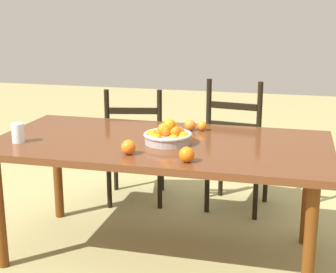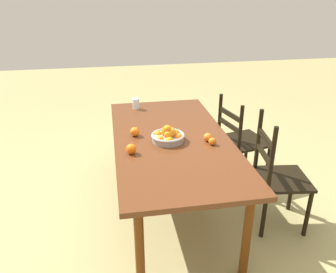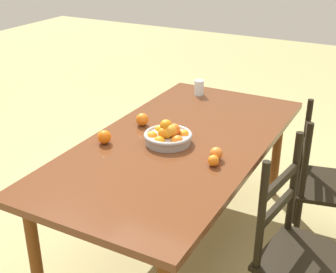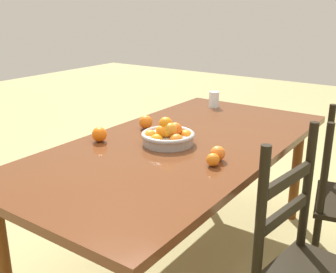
{
  "view_description": "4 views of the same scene",
  "coord_description": "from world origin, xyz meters",
  "px_view_note": "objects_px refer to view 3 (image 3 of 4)",
  "views": [
    {
      "loc": [
        0.74,
        -2.72,
        1.49
      ],
      "look_at": [
        0.06,
        -0.04,
        0.76
      ],
      "focal_mm": 53.87,
      "sensor_mm": 36.0,
      "label": 1
    },
    {
      "loc": [
        2.58,
        -0.49,
        1.93
      ],
      "look_at": [
        0.06,
        -0.04,
        0.76
      ],
      "focal_mm": 36.34,
      "sensor_mm": 36.0,
      "label": 2
    },
    {
      "loc": [
        2.18,
        1.1,
        1.87
      ],
      "look_at": [
        0.06,
        -0.04,
        0.76
      ],
      "focal_mm": 49.4,
      "sensor_mm": 36.0,
      "label": 3
    },
    {
      "loc": [
        1.69,
        1.11,
        1.42
      ],
      "look_at": [
        0.06,
        -0.04,
        0.76
      ],
      "focal_mm": 43.24,
      "sensor_mm": 36.0,
      "label": 4
    }
  ],
  "objects_px": {
    "chair_by_cabinet": "(326,185)",
    "orange_loose_3": "(213,161)",
    "dining_table": "(178,151)",
    "chair_near_window": "(300,256)",
    "fruit_bowl": "(168,135)",
    "orange_loose_0": "(142,120)",
    "orange_loose_1": "(104,137)",
    "drinking_glass": "(199,88)",
    "orange_loose_2": "(216,154)"
  },
  "relations": [
    {
      "from": "fruit_bowl",
      "to": "orange_loose_2",
      "type": "height_order",
      "value": "fruit_bowl"
    },
    {
      "from": "chair_near_window",
      "to": "orange_loose_3",
      "type": "bearing_deg",
      "value": 80.19
    },
    {
      "from": "chair_by_cabinet",
      "to": "orange_loose_0",
      "type": "xyz_separation_m",
      "value": [
        0.32,
        -1.1,
        0.33
      ]
    },
    {
      "from": "dining_table",
      "to": "orange_loose_2",
      "type": "bearing_deg",
      "value": 67.7
    },
    {
      "from": "fruit_bowl",
      "to": "orange_loose_2",
      "type": "bearing_deg",
      "value": 79.52
    },
    {
      "from": "orange_loose_3",
      "to": "drinking_glass",
      "type": "distance_m",
      "value": 1.11
    },
    {
      "from": "chair_near_window",
      "to": "fruit_bowl",
      "type": "height_order",
      "value": "chair_near_window"
    },
    {
      "from": "chair_by_cabinet",
      "to": "orange_loose_0",
      "type": "height_order",
      "value": "chair_by_cabinet"
    },
    {
      "from": "dining_table",
      "to": "chair_near_window",
      "type": "distance_m",
      "value": 0.92
    },
    {
      "from": "orange_loose_1",
      "to": "drinking_glass",
      "type": "distance_m",
      "value": 1.02
    },
    {
      "from": "orange_loose_3",
      "to": "chair_near_window",
      "type": "bearing_deg",
      "value": 72.39
    },
    {
      "from": "chair_by_cabinet",
      "to": "orange_loose_2",
      "type": "distance_m",
      "value": 0.81
    },
    {
      "from": "orange_loose_0",
      "to": "orange_loose_2",
      "type": "distance_m",
      "value": 0.62
    },
    {
      "from": "orange_loose_2",
      "to": "chair_near_window",
      "type": "bearing_deg",
      "value": 66.04
    },
    {
      "from": "chair_near_window",
      "to": "orange_loose_2",
      "type": "relative_size",
      "value": 14.15
    },
    {
      "from": "orange_loose_1",
      "to": "drinking_glass",
      "type": "height_order",
      "value": "drinking_glass"
    },
    {
      "from": "chair_near_window",
      "to": "orange_loose_1",
      "type": "relative_size",
      "value": 12.54
    },
    {
      "from": "chair_near_window",
      "to": "chair_by_cabinet",
      "type": "xyz_separation_m",
      "value": [
        -0.77,
        -0.02,
        -0.02
      ]
    },
    {
      "from": "chair_near_window",
      "to": "orange_loose_0",
      "type": "xyz_separation_m",
      "value": [
        -0.45,
        -1.13,
        0.31
      ]
    },
    {
      "from": "chair_by_cabinet",
      "to": "orange_loose_2",
      "type": "bearing_deg",
      "value": 123.15
    },
    {
      "from": "dining_table",
      "to": "fruit_bowl",
      "type": "height_order",
      "value": "fruit_bowl"
    },
    {
      "from": "orange_loose_0",
      "to": "chair_by_cabinet",
      "type": "bearing_deg",
      "value": 106.12
    },
    {
      "from": "dining_table",
      "to": "orange_loose_0",
      "type": "xyz_separation_m",
      "value": [
        -0.09,
        -0.3,
        0.11
      ]
    },
    {
      "from": "chair_by_cabinet",
      "to": "orange_loose_1",
      "type": "xyz_separation_m",
      "value": [
        0.65,
        -1.16,
        0.33
      ]
    },
    {
      "from": "dining_table",
      "to": "chair_by_cabinet",
      "type": "relative_size",
      "value": 2.16
    },
    {
      "from": "dining_table",
      "to": "chair_by_cabinet",
      "type": "height_order",
      "value": "chair_by_cabinet"
    },
    {
      "from": "chair_by_cabinet",
      "to": "orange_loose_3",
      "type": "bearing_deg",
      "value": 127.75
    },
    {
      "from": "chair_near_window",
      "to": "orange_loose_3",
      "type": "xyz_separation_m",
      "value": [
        -0.17,
        -0.52,
        0.3
      ]
    },
    {
      "from": "drinking_glass",
      "to": "dining_table",
      "type": "bearing_deg",
      "value": 16.5
    },
    {
      "from": "chair_near_window",
      "to": "fruit_bowl",
      "type": "distance_m",
      "value": 0.97
    },
    {
      "from": "orange_loose_2",
      "to": "orange_loose_3",
      "type": "bearing_deg",
      "value": 12.06
    },
    {
      "from": "fruit_bowl",
      "to": "orange_loose_0",
      "type": "relative_size",
      "value": 3.56
    },
    {
      "from": "orange_loose_0",
      "to": "drinking_glass",
      "type": "xyz_separation_m",
      "value": [
        -0.69,
        0.07,
        0.02
      ]
    },
    {
      "from": "fruit_bowl",
      "to": "orange_loose_3",
      "type": "bearing_deg",
      "value": 68.53
    },
    {
      "from": "chair_by_cabinet",
      "to": "orange_loose_3",
      "type": "height_order",
      "value": "chair_by_cabinet"
    },
    {
      "from": "orange_loose_2",
      "to": "dining_table",
      "type": "bearing_deg",
      "value": -112.3
    },
    {
      "from": "orange_loose_1",
      "to": "dining_table",
      "type": "bearing_deg",
      "value": 123.11
    },
    {
      "from": "orange_loose_0",
      "to": "dining_table",
      "type": "bearing_deg",
      "value": 73.0
    },
    {
      "from": "orange_loose_0",
      "to": "orange_loose_1",
      "type": "relative_size",
      "value": 1.0
    },
    {
      "from": "orange_loose_0",
      "to": "drinking_glass",
      "type": "relative_size",
      "value": 0.71
    },
    {
      "from": "orange_loose_0",
      "to": "orange_loose_1",
      "type": "bearing_deg",
      "value": -9.66
    },
    {
      "from": "dining_table",
      "to": "orange_loose_2",
      "type": "relative_size",
      "value": 27.84
    },
    {
      "from": "fruit_bowl",
      "to": "orange_loose_0",
      "type": "xyz_separation_m",
      "value": [
        -0.15,
        -0.26,
        -0.01
      ]
    },
    {
      "from": "dining_table",
      "to": "orange_loose_1",
      "type": "relative_size",
      "value": 24.68
    },
    {
      "from": "orange_loose_1",
      "to": "fruit_bowl",
      "type": "bearing_deg",
      "value": 118.97
    },
    {
      "from": "orange_loose_2",
      "to": "orange_loose_0",
      "type": "bearing_deg",
      "value": -109.61
    },
    {
      "from": "orange_loose_0",
      "to": "orange_loose_3",
      "type": "bearing_deg",
      "value": 64.87
    },
    {
      "from": "dining_table",
      "to": "orange_loose_3",
      "type": "distance_m",
      "value": 0.37
    },
    {
      "from": "chair_near_window",
      "to": "orange_loose_0",
      "type": "height_order",
      "value": "chair_near_window"
    },
    {
      "from": "orange_loose_0",
      "to": "orange_loose_1",
      "type": "height_order",
      "value": "same"
    }
  ]
}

